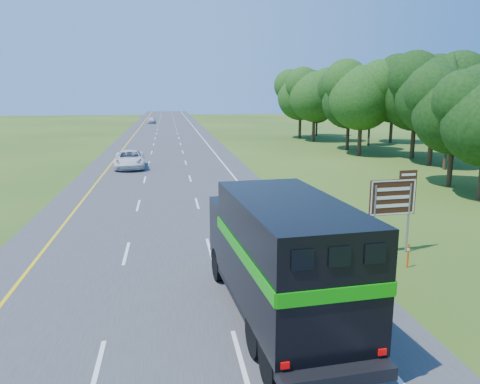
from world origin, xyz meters
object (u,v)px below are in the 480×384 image
(horse_truck, at_px, (280,255))
(exit_sign, at_px, (393,200))
(far_car, at_px, (152,120))
(white_suv, at_px, (130,159))

(horse_truck, relative_size, exit_sign, 2.48)
(horse_truck, bearing_deg, far_car, 89.34)
(horse_truck, bearing_deg, white_suv, 97.59)
(horse_truck, xyz_separation_m, exit_sign, (6.26, 5.36, 0.23))
(exit_sign, bearing_deg, horse_truck, -144.09)
(horse_truck, distance_m, exit_sign, 8.25)
(white_suv, bearing_deg, far_car, 86.94)
(far_car, xyz_separation_m, exit_sign, (13.09, -94.20, 1.64))
(horse_truck, height_order, exit_sign, horse_truck)
(horse_truck, relative_size, far_car, 2.19)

